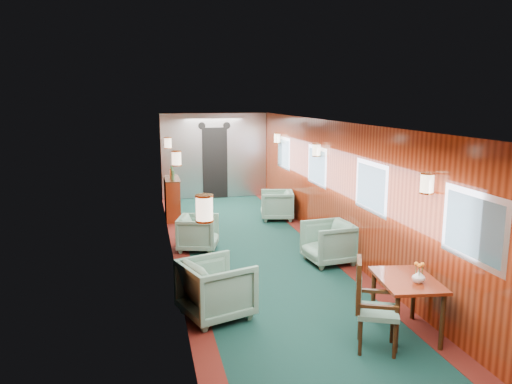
# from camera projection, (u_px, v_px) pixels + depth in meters

# --- Properties ---
(room) EXTENTS (12.00, 12.10, 2.40)m
(room) POSITION_uv_depth(u_px,v_px,m) (263.00, 169.00, 8.35)
(room) COLOR #0C2C25
(room) RESTS_ON ground
(bulkhead) EXTENTS (2.98, 0.17, 2.39)m
(bulkhead) POSITION_uv_depth(u_px,v_px,m) (215.00, 156.00, 14.11)
(bulkhead) COLOR #B5B7BC
(bulkhead) RESTS_ON ground
(windows_right) EXTENTS (0.02, 8.60, 0.80)m
(windows_right) POSITION_uv_depth(u_px,v_px,m) (340.00, 175.00, 8.95)
(windows_right) COLOR silver
(windows_right) RESTS_ON ground
(wall_sconces) EXTENTS (2.97, 7.97, 0.25)m
(wall_sconces) POSITION_uv_depth(u_px,v_px,m) (256.00, 156.00, 8.87)
(wall_sconces) COLOR beige
(wall_sconces) RESTS_ON ground
(dining_table) EXTENTS (0.78, 1.02, 0.71)m
(dining_table) POSITION_uv_depth(u_px,v_px,m) (407.00, 288.00, 5.93)
(dining_table) COLOR maroon
(dining_table) RESTS_ON ground
(side_chair) EXTENTS (0.60, 0.62, 1.05)m
(side_chair) POSITION_uv_depth(u_px,v_px,m) (369.00, 301.00, 5.61)
(side_chair) COLOR #225044
(side_chair) RESTS_ON ground
(credenza) EXTENTS (0.34, 1.09, 1.25)m
(credenza) POSITION_uv_depth(u_px,v_px,m) (172.00, 198.00, 11.72)
(credenza) COLOR maroon
(credenza) RESTS_ON ground
(flower_vase) EXTENTS (0.18, 0.18, 0.15)m
(flower_vase) POSITION_uv_depth(u_px,v_px,m) (419.00, 276.00, 5.76)
(flower_vase) COLOR beige
(flower_vase) RESTS_ON dining_table
(armchair_left_near) EXTENTS (1.06, 1.05, 0.76)m
(armchair_left_near) POSITION_uv_depth(u_px,v_px,m) (216.00, 289.00, 6.46)
(armchair_left_near) COLOR #225044
(armchair_left_near) RESTS_ON ground
(armchair_left_far) EXTENTS (0.88, 0.87, 0.65)m
(armchair_left_far) POSITION_uv_depth(u_px,v_px,m) (198.00, 233.00, 9.33)
(armchair_left_far) COLOR #225044
(armchair_left_far) RESTS_ON ground
(armchair_right_near) EXTENTS (0.87, 0.85, 0.72)m
(armchair_right_near) POSITION_uv_depth(u_px,v_px,m) (329.00, 243.00, 8.59)
(armchair_right_near) COLOR #225044
(armchair_right_near) RESTS_ON ground
(armchair_right_far) EXTENTS (0.89, 0.87, 0.68)m
(armchair_right_far) POSITION_uv_depth(u_px,v_px,m) (277.00, 205.00, 11.67)
(armchair_right_far) COLOR #225044
(armchair_right_far) RESTS_ON ground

